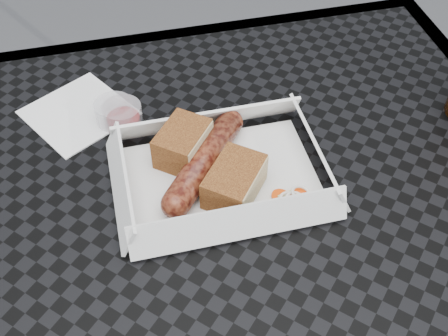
{
  "coord_description": "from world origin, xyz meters",
  "views": [
    {
      "loc": [
        -0.1,
        -0.35,
        1.25
      ],
      "look_at": [
        -0.0,
        0.07,
        0.78
      ],
      "focal_mm": 45.0,
      "sensor_mm": 36.0,
      "label": 1
    }
  ],
  "objects": [
    {
      "name": "veg_garnish",
      "position": [
        0.07,
        0.03,
        0.75
      ],
      "size": [
        0.03,
        0.03,
        0.0
      ],
      "color": "#E6450A",
      "rests_on": "food_tray"
    },
    {
      "name": "napkin",
      "position": [
        -0.16,
        0.24,
        0.75
      ],
      "size": [
        0.16,
        0.16,
        0.0
      ],
      "primitive_type": "cube",
      "rotation": [
        0.0,
        0.0,
        0.53
      ],
      "color": "white",
      "rests_on": "patio_table"
    },
    {
      "name": "bratwurst",
      "position": [
        -0.02,
        0.09,
        0.77
      ],
      "size": [
        0.12,
        0.15,
        0.03
      ],
      "rotation": [
        0.0,
        0.0,
        0.9
      ],
      "color": "brown",
      "rests_on": "food_tray"
    },
    {
      "name": "bread_far",
      "position": [
        0.01,
        0.05,
        0.77
      ],
      "size": [
        0.09,
        0.09,
        0.04
      ],
      "primitive_type": "cube",
      "rotation": [
        0.0,
        0.0,
        0.9
      ],
      "color": "brown",
      "rests_on": "food_tray"
    },
    {
      "name": "food_tray",
      "position": [
        -0.0,
        0.08,
        0.75
      ],
      "size": [
        0.22,
        0.15,
        0.0
      ],
      "primitive_type": "cube",
      "color": "white",
      "rests_on": "patio_table"
    },
    {
      "name": "condiment_cup_sauce",
      "position": [
        -0.1,
        0.2,
        0.76
      ],
      "size": [
        0.05,
        0.05,
        0.03
      ],
      "primitive_type": "cylinder",
      "color": "#930A0B",
      "rests_on": "patio_table"
    },
    {
      "name": "bread_near",
      "position": [
        -0.04,
        0.12,
        0.77
      ],
      "size": [
        0.08,
        0.08,
        0.04
      ],
      "primitive_type": "cube",
      "rotation": [
        0.0,
        0.0,
        0.9
      ],
      "color": "brown",
      "rests_on": "food_tray"
    },
    {
      "name": "condiment_cup_empty",
      "position": [
        -0.11,
        0.21,
        0.76
      ],
      "size": [
        0.05,
        0.05,
        0.03
      ],
      "primitive_type": "cylinder",
      "color": "silver",
      "rests_on": "patio_table"
    },
    {
      "name": "patio_table",
      "position": [
        0.0,
        0.0,
        0.67
      ],
      "size": [
        0.8,
        0.8,
        0.74
      ],
      "color": "black",
      "rests_on": "ground"
    }
  ]
}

